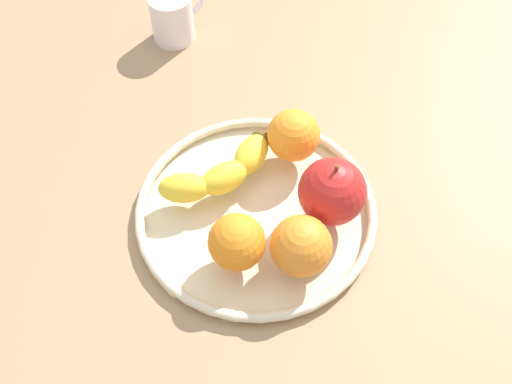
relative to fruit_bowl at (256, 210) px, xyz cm
name	(u,v)px	position (x,y,z in cm)	size (l,w,h in cm)	color
ground_plane	(256,222)	(0.00, 0.00, -2.92)	(133.43, 133.43, 4.00)	#997754
fruit_bowl	(256,210)	(0.00, 0.00, 0.00)	(30.28, 30.28, 1.80)	beige
banana	(222,171)	(0.04, 5.82, 2.75)	(17.23, 8.71, 3.73)	yellow
apple	(332,192)	(5.60, -7.07, 4.98)	(8.19, 8.19, 8.99)	red
orange_center	(294,135)	(9.60, 2.35, 4.31)	(6.84, 6.84, 6.84)	orange
orange_front_left	(237,242)	(-6.70, -3.28, 4.20)	(6.63, 6.63, 6.63)	orange
orange_front_right	(301,246)	(-2.28, -8.97, 4.42)	(7.06, 7.06, 7.06)	orange
ambient_mug	(173,17)	(16.28, 32.81, 2.87)	(9.97, 6.62, 7.52)	white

